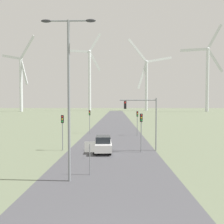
{
  "coord_description": "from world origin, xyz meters",
  "views": [
    {
      "loc": [
        0.57,
        -6.19,
        5.31
      ],
      "look_at": [
        0.0,
        20.31,
        4.37
      ],
      "focal_mm": 35.0,
      "sensor_mm": 36.0,
      "label": 1
    }
  ],
  "objects_px": {
    "traffic_light_post_near_right": "(141,124)",
    "wind_turbine_center": "(146,79)",
    "streetlamp": "(69,81)",
    "traffic_light_post_mid_left": "(90,116)",
    "wind_turbine_left": "(90,75)",
    "traffic_light_post_near_left": "(62,125)",
    "wind_turbine_far_left": "(21,78)",
    "stop_sign_near": "(90,152)",
    "traffic_light_mast_overhead": "(144,113)",
    "wind_turbine_right": "(207,73)",
    "traffic_light_post_mid_right": "(137,118)",
    "car_approaching": "(103,144)"
  },
  "relations": [
    {
      "from": "traffic_light_post_near_right",
      "to": "wind_turbine_center",
      "type": "distance_m",
      "value": 160.03
    },
    {
      "from": "streetlamp",
      "to": "traffic_light_post_mid_left",
      "type": "relative_size",
      "value": 2.62
    },
    {
      "from": "wind_turbine_left",
      "to": "traffic_light_post_near_left",
      "type": "bearing_deg",
      "value": -84.08
    },
    {
      "from": "wind_turbine_far_left",
      "to": "streetlamp",
      "type": "bearing_deg",
      "value": -65.07
    },
    {
      "from": "stop_sign_near",
      "to": "traffic_light_post_near_left",
      "type": "bearing_deg",
      "value": 116.06
    },
    {
      "from": "traffic_light_post_mid_left",
      "to": "traffic_light_mast_overhead",
      "type": "bearing_deg",
      "value": -61.73
    },
    {
      "from": "streetlamp",
      "to": "traffic_light_post_mid_left",
      "type": "height_order",
      "value": "streetlamp"
    },
    {
      "from": "wind_turbine_left",
      "to": "wind_turbine_right",
      "type": "distance_m",
      "value": 88.72
    },
    {
      "from": "streetlamp",
      "to": "traffic_light_post_mid_left",
      "type": "bearing_deg",
      "value": 93.89
    },
    {
      "from": "wind_turbine_center",
      "to": "traffic_light_post_near_right",
      "type": "bearing_deg",
      "value": -97.9
    },
    {
      "from": "traffic_light_post_mid_right",
      "to": "traffic_light_post_mid_left",
      "type": "bearing_deg",
      "value": 162.26
    },
    {
      "from": "traffic_light_post_mid_left",
      "to": "wind_turbine_center",
      "type": "xyz_separation_m",
      "value": [
        29.43,
        141.25,
        22.78
      ]
    },
    {
      "from": "streetlamp",
      "to": "wind_turbine_right",
      "type": "height_order",
      "value": "wind_turbine_right"
    },
    {
      "from": "wind_turbine_left",
      "to": "wind_turbine_right",
      "type": "relative_size",
      "value": 1.0
    },
    {
      "from": "wind_turbine_left",
      "to": "wind_turbine_right",
      "type": "height_order",
      "value": "wind_turbine_left"
    },
    {
      "from": "streetlamp",
      "to": "traffic_light_post_mid_right",
      "type": "relative_size",
      "value": 2.67
    },
    {
      "from": "traffic_light_post_mid_left",
      "to": "car_approaching",
      "type": "bearing_deg",
      "value": -77.67
    },
    {
      "from": "streetlamp",
      "to": "car_approaching",
      "type": "relative_size",
      "value": 2.63
    },
    {
      "from": "traffic_light_post_near_left",
      "to": "traffic_light_post_near_right",
      "type": "relative_size",
      "value": 0.95
    },
    {
      "from": "wind_turbine_left",
      "to": "wind_turbine_center",
      "type": "relative_size",
      "value": 1.08
    },
    {
      "from": "stop_sign_near",
      "to": "traffic_light_post_mid_left",
      "type": "distance_m",
      "value": 23.76
    },
    {
      "from": "stop_sign_near",
      "to": "wind_turbine_far_left",
      "type": "relative_size",
      "value": 0.05
    },
    {
      "from": "traffic_light_mast_overhead",
      "to": "wind_turbine_left",
      "type": "xyz_separation_m",
      "value": [
        -24.92,
        150.96,
        24.48
      ]
    },
    {
      "from": "traffic_light_post_mid_right",
      "to": "wind_turbine_left",
      "type": "xyz_separation_m",
      "value": [
        -25.37,
        138.77,
        25.73
      ]
    },
    {
      "from": "stop_sign_near",
      "to": "wind_turbine_center",
      "type": "xyz_separation_m",
      "value": [
        26.48,
        164.79,
        24.1
      ]
    },
    {
      "from": "wind_turbine_left",
      "to": "stop_sign_near",
      "type": "bearing_deg",
      "value": -82.91
    },
    {
      "from": "stop_sign_near",
      "to": "wind_turbine_far_left",
      "type": "height_order",
      "value": "wind_turbine_far_left"
    },
    {
      "from": "car_approaching",
      "to": "wind_turbine_left",
      "type": "relative_size",
      "value": 0.07
    },
    {
      "from": "car_approaching",
      "to": "traffic_light_post_near_right",
      "type": "bearing_deg",
      "value": 2.97
    },
    {
      "from": "traffic_light_post_near_left",
      "to": "wind_turbine_far_left",
      "type": "height_order",
      "value": "wind_turbine_far_left"
    },
    {
      "from": "wind_turbine_center",
      "to": "car_approaching",
      "type": "bearing_deg",
      "value": -99.38
    },
    {
      "from": "traffic_light_post_mid_left",
      "to": "wind_turbine_right",
      "type": "height_order",
      "value": "wind_turbine_right"
    },
    {
      "from": "streetlamp",
      "to": "traffic_light_post_near_right",
      "type": "bearing_deg",
      "value": 57.07
    },
    {
      "from": "traffic_light_post_near_left",
      "to": "traffic_light_post_mid_right",
      "type": "relative_size",
      "value": 0.99
    },
    {
      "from": "streetlamp",
      "to": "wind_turbine_far_left",
      "type": "distance_m",
      "value": 158.51
    },
    {
      "from": "traffic_light_post_mid_right",
      "to": "car_approaching",
      "type": "bearing_deg",
      "value": -110.76
    },
    {
      "from": "stop_sign_near",
      "to": "wind_turbine_far_left",
      "type": "bearing_deg",
      "value": 115.55
    },
    {
      "from": "traffic_light_post_mid_right",
      "to": "traffic_light_mast_overhead",
      "type": "xyz_separation_m",
      "value": [
        -0.45,
        -12.19,
        1.25
      ]
    },
    {
      "from": "wind_turbine_far_left",
      "to": "car_approaching",
      "type": "bearing_deg",
      "value": -63.01
    },
    {
      "from": "streetlamp",
      "to": "wind_turbine_far_left",
      "type": "height_order",
      "value": "wind_turbine_far_left"
    },
    {
      "from": "streetlamp",
      "to": "traffic_light_post_near_left",
      "type": "height_order",
      "value": "streetlamp"
    },
    {
      "from": "stop_sign_near",
      "to": "car_approaching",
      "type": "distance_m",
      "value": 7.73
    },
    {
      "from": "wind_turbine_right",
      "to": "traffic_light_post_mid_right",
      "type": "bearing_deg",
      "value": -116.83
    },
    {
      "from": "stop_sign_near",
      "to": "wind_turbine_left",
      "type": "relative_size",
      "value": 0.04
    },
    {
      "from": "stop_sign_near",
      "to": "car_approaching",
      "type": "relative_size",
      "value": 0.6
    },
    {
      "from": "streetlamp",
      "to": "stop_sign_near",
      "type": "distance_m",
      "value": 5.42
    },
    {
      "from": "wind_turbine_far_left",
      "to": "wind_turbine_center",
      "type": "xyz_separation_m",
      "value": [
        94.14,
        23.27,
        1.49
      ]
    },
    {
      "from": "traffic_light_post_mid_left",
      "to": "wind_turbine_far_left",
      "type": "xyz_separation_m",
      "value": [
        -64.71,
        117.98,
        21.29
      ]
    },
    {
      "from": "wind_turbine_far_left",
      "to": "stop_sign_near",
      "type": "bearing_deg",
      "value": -64.45
    },
    {
      "from": "traffic_light_post_mid_right",
      "to": "wind_turbine_left",
      "type": "distance_m",
      "value": 143.4
    }
  ]
}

